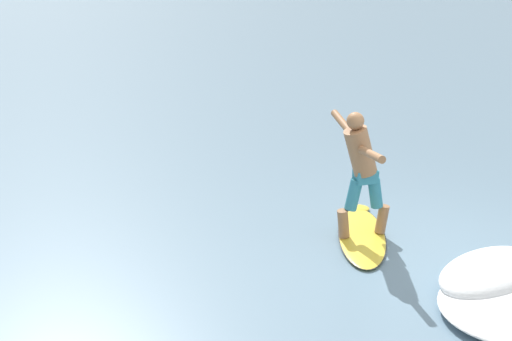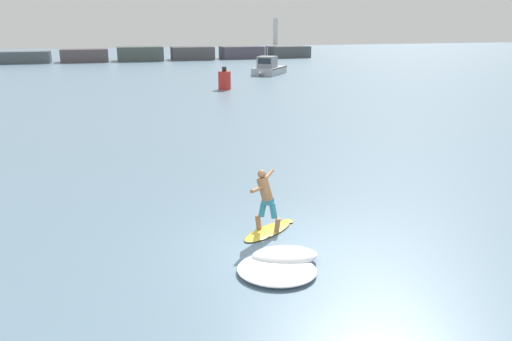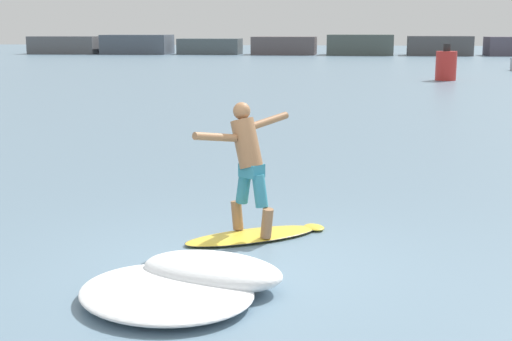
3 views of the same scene
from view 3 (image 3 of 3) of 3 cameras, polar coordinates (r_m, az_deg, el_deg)
ground_plane at (r=7.75m, az=-1.18°, el=-7.48°), size 200.00×200.00×0.00m
rock_jetty_breakwater at (r=69.39m, az=4.17°, el=9.96°), size 57.41×4.64×5.69m
surfboard at (r=8.67m, az=-0.17°, el=-5.22°), size 1.79×1.43×0.20m
surfer at (r=8.48m, az=-0.67°, el=1.00°), size 1.00×1.24×1.58m
channel_marker_buoy at (r=36.21m, az=14.96°, el=8.14°), size 1.00×1.00×1.76m
wave_foam_at_tail at (r=7.07m, az=-3.54°, el=-8.02°), size 1.61×1.16×0.32m
wave_foam_at_nose at (r=6.77m, az=-7.18°, el=-9.63°), size 2.23×2.16×0.17m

